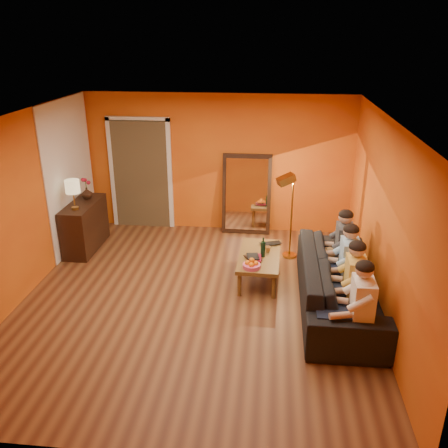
# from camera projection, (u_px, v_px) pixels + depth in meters

# --- Properties ---
(room_shell) EXTENTS (5.00, 5.50, 2.60)m
(room_shell) POSITION_uv_depth(u_px,v_px,m) (199.00, 207.00, 6.73)
(room_shell) COLOR brown
(room_shell) RESTS_ON ground
(white_accent) EXTENTS (0.02, 1.90, 2.58)m
(white_accent) POSITION_uv_depth(u_px,v_px,m) (70.00, 175.00, 8.25)
(white_accent) COLOR white
(white_accent) RESTS_ON wall_left
(doorway_recess) EXTENTS (1.06, 0.30, 2.10)m
(doorway_recess) POSITION_uv_depth(u_px,v_px,m) (143.00, 173.00, 9.24)
(doorway_recess) COLOR #3F2D19
(doorway_recess) RESTS_ON floor
(door_jamb_left) EXTENTS (0.08, 0.06, 2.20)m
(door_jamb_left) POSITION_uv_depth(u_px,v_px,m) (112.00, 174.00, 9.18)
(door_jamb_left) COLOR white
(door_jamb_left) RESTS_ON wall_back
(door_jamb_right) EXTENTS (0.08, 0.06, 2.20)m
(door_jamb_right) POSITION_uv_depth(u_px,v_px,m) (170.00, 176.00, 9.07)
(door_jamb_right) COLOR white
(door_jamb_right) RESTS_ON wall_back
(door_header) EXTENTS (1.22, 0.06, 0.08)m
(door_header) POSITION_uv_depth(u_px,v_px,m) (137.00, 119.00, 8.72)
(door_header) COLOR white
(door_header) RESTS_ON wall_back
(mirror_frame) EXTENTS (0.92, 0.27, 1.51)m
(mirror_frame) POSITION_uv_depth(u_px,v_px,m) (247.00, 194.00, 8.96)
(mirror_frame) COLOR black
(mirror_frame) RESTS_ON floor
(mirror_glass) EXTENTS (0.78, 0.21, 1.35)m
(mirror_glass) POSITION_uv_depth(u_px,v_px,m) (246.00, 195.00, 8.92)
(mirror_glass) COLOR white
(mirror_glass) RESTS_ON mirror_frame
(sideboard) EXTENTS (0.44, 1.18, 0.85)m
(sideboard) POSITION_uv_depth(u_px,v_px,m) (85.00, 226.00, 8.37)
(sideboard) COLOR black
(sideboard) RESTS_ON floor
(table_lamp) EXTENTS (0.24, 0.24, 0.51)m
(table_lamp) POSITION_uv_depth(u_px,v_px,m) (73.00, 195.00, 7.84)
(table_lamp) COLOR beige
(table_lamp) RESTS_ON sideboard
(sofa) EXTENTS (2.62, 1.03, 0.77)m
(sofa) POSITION_uv_depth(u_px,v_px,m) (339.00, 283.00, 6.56)
(sofa) COLOR black
(sofa) RESTS_ON floor
(coffee_table) EXTENTS (0.66, 1.24, 0.42)m
(coffee_table) POSITION_uv_depth(u_px,v_px,m) (259.00, 267.00, 7.38)
(coffee_table) COLOR brown
(coffee_table) RESTS_ON floor
(floor_lamp) EXTENTS (0.37, 0.33, 1.44)m
(floor_lamp) POSITION_uv_depth(u_px,v_px,m) (291.00, 218.00, 7.93)
(floor_lamp) COLOR #B08133
(floor_lamp) RESTS_ON floor
(dog) EXTENTS (0.56, 0.67, 0.68)m
(dog) POSITION_uv_depth(u_px,v_px,m) (331.00, 271.00, 6.98)
(dog) COLOR #9E7D47
(dog) RESTS_ON floor
(person_far_left) EXTENTS (0.70, 0.44, 1.22)m
(person_far_left) POSITION_uv_depth(u_px,v_px,m) (362.00, 308.00, 5.54)
(person_far_left) COLOR silver
(person_far_left) RESTS_ON sofa
(person_mid_left) EXTENTS (0.70, 0.44, 1.22)m
(person_mid_left) POSITION_uv_depth(u_px,v_px,m) (355.00, 285.00, 6.05)
(person_mid_left) COLOR gold
(person_mid_left) RESTS_ON sofa
(person_mid_right) EXTENTS (0.70, 0.44, 1.22)m
(person_mid_right) POSITION_uv_depth(u_px,v_px,m) (349.00, 265.00, 6.55)
(person_mid_right) COLOR #8CB3D8
(person_mid_right) RESTS_ON sofa
(person_far_right) EXTENTS (0.70, 0.44, 1.22)m
(person_far_right) POSITION_uv_depth(u_px,v_px,m) (344.00, 249.00, 7.06)
(person_far_right) COLOR #35353A
(person_far_right) RESTS_ON sofa
(fruit_bowl) EXTENTS (0.26, 0.26, 0.16)m
(fruit_bowl) POSITION_uv_depth(u_px,v_px,m) (252.00, 263.00, 6.87)
(fruit_bowl) COLOR #DE4E7B
(fruit_bowl) RESTS_ON coffee_table
(wine_bottle) EXTENTS (0.07, 0.07, 0.31)m
(wine_bottle) POSITION_uv_depth(u_px,v_px,m) (263.00, 247.00, 7.19)
(wine_bottle) COLOR black
(wine_bottle) RESTS_ON coffee_table
(tumbler) EXTENTS (0.10, 0.10, 0.09)m
(tumbler) POSITION_uv_depth(u_px,v_px,m) (268.00, 249.00, 7.38)
(tumbler) COLOR #B27F3F
(tumbler) RESTS_ON coffee_table
(laptop) EXTENTS (0.40, 0.33, 0.03)m
(laptop) POSITION_uv_depth(u_px,v_px,m) (272.00, 245.00, 7.60)
(laptop) COLOR black
(laptop) RESTS_ON coffee_table
(book_lower) EXTENTS (0.30, 0.32, 0.02)m
(book_lower) POSITION_uv_depth(u_px,v_px,m) (247.00, 259.00, 7.13)
(book_lower) COLOR black
(book_lower) RESTS_ON coffee_table
(book_mid) EXTENTS (0.21, 0.28, 0.02)m
(book_mid) POSITION_uv_depth(u_px,v_px,m) (248.00, 258.00, 7.13)
(book_mid) COLOR maroon
(book_mid) RESTS_ON book_lower
(book_upper) EXTENTS (0.21, 0.26, 0.02)m
(book_upper) POSITION_uv_depth(u_px,v_px,m) (247.00, 257.00, 7.10)
(book_upper) COLOR black
(book_upper) RESTS_ON book_mid
(vase) EXTENTS (0.19, 0.19, 0.20)m
(vase) POSITION_uv_depth(u_px,v_px,m) (87.00, 193.00, 8.40)
(vase) COLOR black
(vase) RESTS_ON sideboard
(flowers) EXTENTS (0.17, 0.17, 0.39)m
(flowers) POSITION_uv_depth(u_px,v_px,m) (86.00, 182.00, 8.32)
(flowers) COLOR maroon
(flowers) RESTS_ON vase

